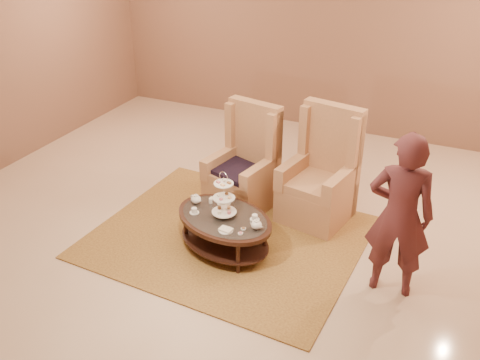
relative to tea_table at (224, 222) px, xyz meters
The scene contains 8 objects.
ground 0.38m from the tea_table, 20.02° to the left, with size 8.00×8.00×0.00m, color beige.
ceiling 0.38m from the tea_table, 20.02° to the left, with size 8.00×8.00×0.02m, color beige.
wall_back 4.27m from the tea_table, 88.67° to the left, with size 8.00×0.04×3.50m, color #855D48.
rug 0.43m from the tea_table, 107.44° to the left, with size 3.16×2.68×0.02m.
tea_table is the anchor object (origin of this frame).
armchair_left 1.05m from the tea_table, 101.15° to the left, with size 0.87×0.89×1.35m.
armchair_right 1.39m from the tea_table, 56.86° to the left, with size 0.90×0.92×1.42m.
person 1.91m from the tea_table, ahead, with size 0.68×0.48×1.75m.
Camera 1 is at (2.15, -4.55, 3.61)m, focal length 40.00 mm.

